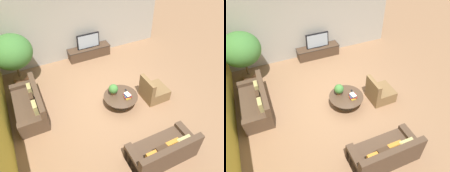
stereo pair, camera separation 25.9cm
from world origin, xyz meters
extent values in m
plane|color=#8C6647|center=(0.00, 0.00, 0.00)|extent=(24.00, 24.00, 0.00)
cube|color=#A39E93|center=(0.00, 3.26, 1.50)|extent=(7.40, 0.12, 3.00)
cube|color=#473323|center=(0.36, 2.94, 0.23)|extent=(1.78, 0.48, 0.46)
cube|color=#2D2823|center=(0.36, 2.94, 0.45)|extent=(1.81, 0.50, 0.02)
cube|color=black|center=(0.36, 2.94, 0.77)|extent=(0.96, 0.08, 0.62)
cube|color=#99A8B7|center=(0.36, 2.90, 0.77)|extent=(0.88, 0.00, 0.56)
cube|color=black|center=(0.36, 2.94, 0.47)|extent=(0.29, 0.13, 0.02)
cylinder|color=#756656|center=(0.23, -0.22, 0.01)|extent=(0.61, 0.61, 0.02)
cylinder|color=#756656|center=(0.23, -0.22, 0.19)|extent=(0.10, 0.10, 0.39)
cylinder|color=#4C3828|center=(0.23, -0.22, 0.39)|extent=(1.11, 1.11, 0.02)
cube|color=#4C3828|center=(-2.55, 0.74, 0.21)|extent=(0.84, 1.99, 0.42)
cube|color=#4C3828|center=(-2.21, 0.74, 0.63)|extent=(0.16, 1.99, 0.42)
cube|color=#4C3828|center=(-2.55, 1.63, 0.27)|extent=(0.84, 0.20, 0.54)
cube|color=#4C3828|center=(-2.55, -0.16, 0.27)|extent=(0.84, 0.20, 0.54)
cube|color=tan|center=(-2.37, 1.20, 0.56)|extent=(0.13, 0.32, 0.29)
cube|color=#422D1E|center=(-2.37, 0.74, 0.55)|extent=(0.16, 0.29, 0.28)
cube|color=tan|center=(-2.37, 0.28, 0.58)|extent=(0.13, 0.36, 0.33)
cube|color=#4C3828|center=(0.30, -2.39, 0.21)|extent=(1.80, 0.84, 0.42)
cube|color=#4C3828|center=(0.30, -2.73, 0.63)|extent=(1.80, 0.16, 0.42)
cube|color=#4C3828|center=(1.10, -2.39, 0.27)|extent=(0.20, 0.84, 0.54)
cube|color=#4C3828|center=(-0.50, -2.39, 0.27)|extent=(0.20, 0.84, 0.54)
cube|color=tan|center=(0.75, -2.57, 0.59)|extent=(0.39, 0.17, 0.36)
cube|color=orange|center=(0.45, -2.57, 0.59)|extent=(0.38, 0.18, 0.36)
cube|color=#422D1E|center=(0.15, -2.57, 0.59)|extent=(0.37, 0.15, 0.34)
cube|color=orange|center=(-0.15, -2.57, 0.56)|extent=(0.32, 0.12, 0.29)
cube|color=brown|center=(1.45, -0.39, 0.20)|extent=(0.80, 0.76, 0.40)
cube|color=brown|center=(1.12, -0.39, 0.63)|extent=(0.14, 0.76, 0.46)
cylinder|color=brown|center=(-2.55, 2.39, 0.16)|extent=(0.50, 0.50, 0.32)
cylinder|color=brown|center=(-2.55, 2.39, 0.54)|extent=(0.08, 0.08, 0.44)
ellipsoid|color=#3D7533|center=(-2.55, 2.39, 1.35)|extent=(1.36, 1.36, 1.18)
cylinder|color=brown|center=(0.05, -0.04, 0.45)|extent=(0.16, 0.16, 0.09)
sphere|color=#3D7533|center=(0.05, -0.04, 0.63)|extent=(0.31, 0.31, 0.31)
cube|color=gold|center=(0.37, -0.38, 0.43)|extent=(0.17, 0.23, 0.04)
cube|color=#A32823|center=(0.40, -0.36, 0.46)|extent=(0.27, 0.27, 0.03)
cube|color=#2D4C84|center=(0.38, -0.36, 0.49)|extent=(0.20, 0.21, 0.03)
cube|color=#232326|center=(0.40, -0.37, 0.52)|extent=(0.15, 0.19, 0.02)
cube|color=beige|center=(0.39, -0.38, 0.54)|extent=(0.18, 0.24, 0.02)
cube|color=black|center=(0.50, -0.10, 0.41)|extent=(0.05, 0.16, 0.02)
camera|label=1|loc=(-2.26, -4.69, 5.29)|focal=35.00mm
camera|label=2|loc=(-2.02, -4.79, 5.29)|focal=35.00mm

